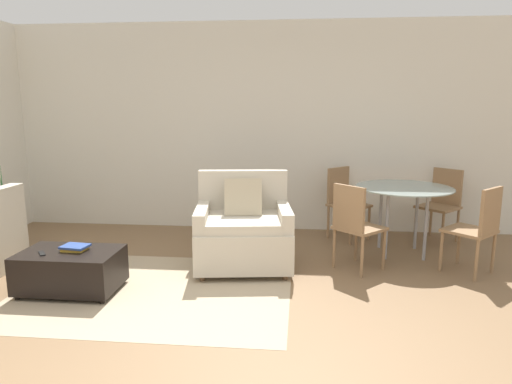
{
  "coord_description": "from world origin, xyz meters",
  "views": [
    {
      "loc": [
        0.57,
        -2.88,
        1.68
      ],
      "look_at": [
        0.09,
        1.95,
        0.75
      ],
      "focal_mm": 32.0,
      "sensor_mm": 36.0,
      "label": 1
    }
  ],
  "objects_px": {
    "dining_chair_far_right": "(442,200)",
    "tv_remote_primary": "(42,253)",
    "dining_table": "(404,195)",
    "dining_chair_far_left": "(344,198)",
    "armchair": "(243,232)",
    "dining_chair_near_left": "(355,222)",
    "potted_plant": "(1,231)",
    "ottoman": "(71,269)",
    "dining_chair_near_right": "(479,225)",
    "book_stack": "(75,248)"
  },
  "relations": [
    {
      "from": "dining_chair_far_right",
      "to": "tv_remote_primary",
      "type": "bearing_deg",
      "value": -152.54
    },
    {
      "from": "ottoman",
      "to": "dining_chair_far_right",
      "type": "distance_m",
      "value": 4.33
    },
    {
      "from": "potted_plant",
      "to": "dining_chair_far_right",
      "type": "height_order",
      "value": "potted_plant"
    },
    {
      "from": "ottoman",
      "to": "dining_table",
      "type": "bearing_deg",
      "value": 23.49
    },
    {
      "from": "tv_remote_primary",
      "to": "dining_chair_far_right",
      "type": "height_order",
      "value": "dining_chair_far_right"
    },
    {
      "from": "dining_chair_far_left",
      "to": "dining_chair_near_right",
      "type": "bearing_deg",
      "value": -45.0
    },
    {
      "from": "ottoman",
      "to": "tv_remote_primary",
      "type": "distance_m",
      "value": 0.29
    },
    {
      "from": "armchair",
      "to": "dining_chair_near_left",
      "type": "bearing_deg",
      "value": -0.59
    },
    {
      "from": "armchair",
      "to": "tv_remote_primary",
      "type": "relative_size",
      "value": 7.88
    },
    {
      "from": "book_stack",
      "to": "tv_remote_primary",
      "type": "bearing_deg",
      "value": -153.01
    },
    {
      "from": "ottoman",
      "to": "dining_chair_near_right",
      "type": "relative_size",
      "value": 0.97
    },
    {
      "from": "dining_table",
      "to": "dining_chair_far_right",
      "type": "height_order",
      "value": "dining_chair_far_right"
    },
    {
      "from": "dining_chair_near_right",
      "to": "dining_chair_far_right",
      "type": "bearing_deg",
      "value": 90.0
    },
    {
      "from": "book_stack",
      "to": "dining_chair_near_right",
      "type": "relative_size",
      "value": 0.28
    },
    {
      "from": "dining_chair_near_left",
      "to": "dining_chair_far_right",
      "type": "xyz_separation_m",
      "value": [
        1.21,
        1.21,
        0.0
      ]
    },
    {
      "from": "armchair",
      "to": "dining_chair_far_left",
      "type": "distance_m",
      "value": 1.66
    },
    {
      "from": "armchair",
      "to": "dining_chair_far_right",
      "type": "bearing_deg",
      "value": 27.0
    },
    {
      "from": "book_stack",
      "to": "dining_chair_near_left",
      "type": "distance_m",
      "value": 2.7
    },
    {
      "from": "ottoman",
      "to": "potted_plant",
      "type": "distance_m",
      "value": 1.87
    },
    {
      "from": "dining_chair_near_left",
      "to": "dining_chair_far_right",
      "type": "distance_m",
      "value": 1.71
    },
    {
      "from": "dining_chair_far_left",
      "to": "dining_chair_far_right",
      "type": "xyz_separation_m",
      "value": [
        1.21,
        0.0,
        0.0
      ]
    },
    {
      "from": "ottoman",
      "to": "dining_table",
      "type": "distance_m",
      "value": 3.55
    },
    {
      "from": "book_stack",
      "to": "tv_remote_primary",
      "type": "xyz_separation_m",
      "value": [
        -0.24,
        -0.12,
        -0.02
      ]
    },
    {
      "from": "dining_chair_near_left",
      "to": "dining_chair_far_right",
      "type": "relative_size",
      "value": 1.0
    },
    {
      "from": "armchair",
      "to": "ottoman",
      "type": "relative_size",
      "value": 1.22
    },
    {
      "from": "ottoman",
      "to": "dining_chair_far_left",
      "type": "xyz_separation_m",
      "value": [
        2.62,
        2.01,
        0.31
      ]
    },
    {
      "from": "book_stack",
      "to": "dining_chair_near_right",
      "type": "bearing_deg",
      "value": 11.42
    },
    {
      "from": "dining_chair_near_right",
      "to": "dining_chair_far_left",
      "type": "height_order",
      "value": "same"
    },
    {
      "from": "dining_chair_far_left",
      "to": "tv_remote_primary",
      "type": "bearing_deg",
      "value": -143.45
    },
    {
      "from": "ottoman",
      "to": "dining_chair_near_right",
      "type": "bearing_deg",
      "value": 11.79
    },
    {
      "from": "dining_table",
      "to": "dining_chair_far_left",
      "type": "xyz_separation_m",
      "value": [
        -0.6,
        0.6,
        -0.17
      ]
    },
    {
      "from": "armchair",
      "to": "dining_table",
      "type": "distance_m",
      "value": 1.86
    },
    {
      "from": "dining_chair_near_right",
      "to": "dining_chair_far_left",
      "type": "bearing_deg",
      "value": 135.0
    },
    {
      "from": "tv_remote_primary",
      "to": "dining_chair_far_left",
      "type": "height_order",
      "value": "dining_chair_far_left"
    },
    {
      "from": "potted_plant",
      "to": "dining_chair_near_right",
      "type": "height_order",
      "value": "potted_plant"
    },
    {
      "from": "potted_plant",
      "to": "dining_chair_far_right",
      "type": "distance_m",
      "value": 5.37
    },
    {
      "from": "tv_remote_primary",
      "to": "potted_plant",
      "type": "relative_size",
      "value": 0.13
    },
    {
      "from": "dining_table",
      "to": "dining_chair_near_right",
      "type": "bearing_deg",
      "value": -45.0
    },
    {
      "from": "dining_chair_near_right",
      "to": "dining_table",
      "type": "bearing_deg",
      "value": 135.0
    },
    {
      "from": "dining_chair_far_left",
      "to": "dining_table",
      "type": "bearing_deg",
      "value": -45.0
    },
    {
      "from": "tv_remote_primary",
      "to": "potted_plant",
      "type": "xyz_separation_m",
      "value": [
        -1.26,
        1.25,
        -0.18
      ]
    },
    {
      "from": "book_stack",
      "to": "potted_plant",
      "type": "height_order",
      "value": "potted_plant"
    },
    {
      "from": "dining_table",
      "to": "dining_chair_far_left",
      "type": "bearing_deg",
      "value": 135.0
    },
    {
      "from": "armchair",
      "to": "dining_chair_far_left",
      "type": "bearing_deg",
      "value": 46.37
    },
    {
      "from": "dining_chair_near_right",
      "to": "dining_chair_near_left",
      "type": "bearing_deg",
      "value": 180.0
    },
    {
      "from": "dining_chair_near_left",
      "to": "book_stack",
      "type": "bearing_deg",
      "value": -163.5
    },
    {
      "from": "armchair",
      "to": "tv_remote_primary",
      "type": "bearing_deg",
      "value": -151.91
    },
    {
      "from": "armchair",
      "to": "dining_chair_far_right",
      "type": "xyz_separation_m",
      "value": [
        2.34,
        1.19,
        0.14
      ]
    },
    {
      "from": "tv_remote_primary",
      "to": "dining_table",
      "type": "bearing_deg",
      "value": 23.52
    },
    {
      "from": "dining_table",
      "to": "dining_chair_far_right",
      "type": "distance_m",
      "value": 0.87
    }
  ]
}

